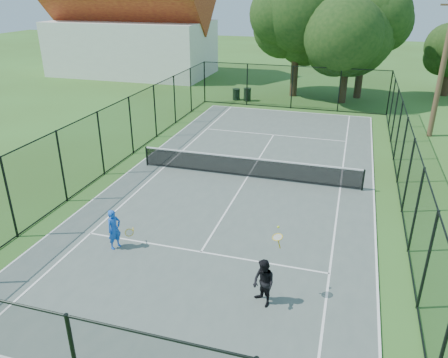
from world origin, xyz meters
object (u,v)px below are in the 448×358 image
(trash_bin_right, at_px, (247,94))
(utility_pole, at_px, (443,67))
(player_blue, at_px, (114,229))
(player_black, at_px, (264,283))
(tennis_net, at_px, (248,166))
(trash_bin_left, at_px, (236,94))

(trash_bin_right, distance_m, utility_pole, 13.76)
(player_blue, bearing_deg, utility_pole, 54.14)
(player_black, bearing_deg, tennis_net, 106.49)
(trash_bin_left, bearing_deg, player_blue, -85.67)
(utility_pole, height_order, player_black, utility_pole)
(utility_pole, distance_m, player_blue, 19.92)
(utility_pole, relative_size, player_black, 3.71)
(trash_bin_right, relative_size, player_blue, 0.71)
(trash_bin_left, xyz_separation_m, player_black, (6.86, -22.63, 0.32))
(tennis_net, xyz_separation_m, trash_bin_right, (-3.52, 14.24, -0.08))
(tennis_net, bearing_deg, player_black, -73.51)
(utility_pole, bearing_deg, player_black, -109.89)
(player_black, bearing_deg, utility_pole, 70.11)
(player_blue, bearing_deg, tennis_net, 68.03)
(tennis_net, bearing_deg, trash_bin_right, 103.86)
(tennis_net, distance_m, trash_bin_left, 14.98)
(trash_bin_left, bearing_deg, tennis_net, -72.91)
(utility_pole, distance_m, player_black, 18.68)
(trash_bin_left, distance_m, player_black, 23.65)
(utility_pole, xyz_separation_m, player_blue, (-11.51, -15.93, -3.24))
(tennis_net, xyz_separation_m, utility_pole, (8.72, 9.00, 3.40))
(trash_bin_right, height_order, player_black, player_black)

